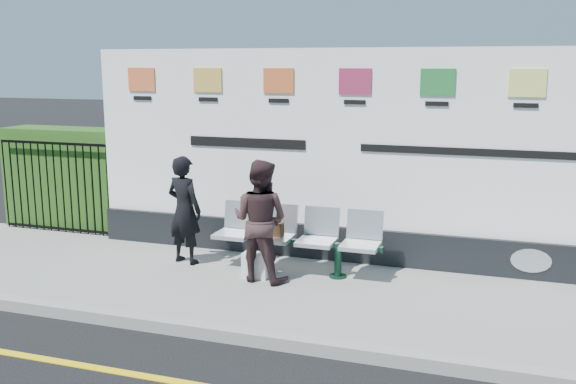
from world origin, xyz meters
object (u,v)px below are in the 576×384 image
Objects in this scene: billboard at (354,171)px; bench at (295,255)px; woman_right at (260,221)px; woman_left at (184,210)px.

bench is at bearing -127.33° from billboard.
bench is 1.43× the size of woman_right.
woman_left is at bearing -177.81° from bench.
bench is 1.48× the size of woman_left.
woman_right reaches higher than woman_left.
woman_left is (-1.62, -0.06, 0.52)m from bench.
billboard is 5.20× the size of woman_left.
billboard is at bearing -120.54° from woman_right.
billboard is 3.52× the size of bench.
billboard is 2.46m from woman_left.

